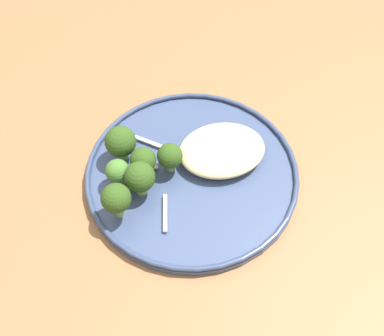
# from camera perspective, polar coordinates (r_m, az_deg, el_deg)

# --- Properties ---
(ground) EXTENTS (6.00, 6.00, 0.00)m
(ground) POSITION_cam_1_polar(r_m,az_deg,el_deg) (1.32, 0.36, -17.42)
(ground) COLOR #665B51
(wooden_dining_table) EXTENTS (1.40, 1.00, 0.74)m
(wooden_dining_table) POSITION_cam_1_polar(r_m,az_deg,el_deg) (0.72, 0.63, -1.27)
(wooden_dining_table) COLOR brown
(wooden_dining_table) RESTS_ON ground
(dinner_plate) EXTENTS (0.29, 0.29, 0.02)m
(dinner_plate) POSITION_cam_1_polar(r_m,az_deg,el_deg) (0.62, 0.00, -0.61)
(dinner_plate) COLOR #38476B
(dinner_plate) RESTS_ON wooden_dining_table
(noodle_bed) EXTENTS (0.12, 0.09, 0.03)m
(noodle_bed) POSITION_cam_1_polar(r_m,az_deg,el_deg) (0.62, 3.81, 2.28)
(noodle_bed) COLOR beige
(noodle_bed) RESTS_ON dinner_plate
(seared_scallop_half_hidden) EXTENTS (0.03, 0.03, 0.02)m
(seared_scallop_half_hidden) POSITION_cam_1_polar(r_m,az_deg,el_deg) (0.64, 6.20, 3.75)
(seared_scallop_half_hidden) COLOR #DBB77A
(seared_scallop_half_hidden) RESTS_ON dinner_plate
(seared_scallop_large_seared) EXTENTS (0.03, 0.03, 0.01)m
(seared_scallop_large_seared) POSITION_cam_1_polar(r_m,az_deg,el_deg) (0.63, 6.30, 2.12)
(seared_scallop_large_seared) COLOR #E5C689
(seared_scallop_large_seared) RESTS_ON dinner_plate
(seared_scallop_right_edge) EXTENTS (0.03, 0.03, 0.02)m
(seared_scallop_right_edge) POSITION_cam_1_polar(r_m,az_deg,el_deg) (0.63, 4.02, 3.19)
(seared_scallop_right_edge) COLOR beige
(seared_scallop_right_edge) RESTS_ON dinner_plate
(seared_scallop_on_noodles) EXTENTS (0.03, 0.03, 0.02)m
(seared_scallop_on_noodles) POSITION_cam_1_polar(r_m,az_deg,el_deg) (0.63, 1.83, 3.47)
(seared_scallop_on_noodles) COLOR #E5C689
(seared_scallop_on_noodles) RESTS_ON dinner_plate
(seared_scallop_rear_pale) EXTENTS (0.02, 0.02, 0.01)m
(seared_scallop_rear_pale) POSITION_cam_1_polar(r_m,az_deg,el_deg) (0.62, 3.67, 1.69)
(seared_scallop_rear_pale) COLOR #DBB77A
(seared_scallop_rear_pale) RESTS_ON dinner_plate
(seared_scallop_center_golden) EXTENTS (0.03, 0.03, 0.02)m
(seared_scallop_center_golden) POSITION_cam_1_polar(r_m,az_deg,el_deg) (0.62, 0.78, 1.93)
(seared_scallop_center_golden) COLOR #DBB77A
(seared_scallop_center_golden) RESTS_ON dinner_plate
(broccoli_floret_tall_stalk) EXTENTS (0.04, 0.04, 0.06)m
(broccoli_floret_tall_stalk) POSITION_cam_1_polar(r_m,az_deg,el_deg) (0.61, -9.06, 3.49)
(broccoli_floret_tall_stalk) COLOR #7A994C
(broccoli_floret_tall_stalk) RESTS_ON dinner_plate
(broccoli_floret_split_head) EXTENTS (0.04, 0.04, 0.06)m
(broccoli_floret_split_head) POSITION_cam_1_polar(r_m,az_deg,el_deg) (0.55, -9.58, -3.86)
(broccoli_floret_split_head) COLOR #89A356
(broccoli_floret_split_head) RESTS_ON dinner_plate
(broccoli_floret_beside_noodles) EXTENTS (0.03, 0.03, 0.05)m
(broccoli_floret_beside_noodles) POSITION_cam_1_polar(r_m,az_deg,el_deg) (0.60, -2.82, 1.48)
(broccoli_floret_beside_noodles) COLOR #7A994C
(broccoli_floret_beside_noodles) RESTS_ON dinner_plate
(broccoli_floret_center_pile) EXTENTS (0.03, 0.03, 0.05)m
(broccoli_floret_center_pile) POSITION_cam_1_polar(r_m,az_deg,el_deg) (0.59, -6.21, 0.87)
(broccoli_floret_center_pile) COLOR #7A994C
(broccoli_floret_center_pile) RESTS_ON dinner_plate
(broccoli_floret_right_tilted) EXTENTS (0.04, 0.04, 0.05)m
(broccoli_floret_right_tilted) POSITION_cam_1_polar(r_m,az_deg,el_deg) (0.57, -6.62, -1.21)
(broccoli_floret_right_tilted) COLOR #7A994C
(broccoli_floret_right_tilted) RESTS_ON dinner_plate
(broccoli_floret_left_leaning) EXTENTS (0.03, 0.03, 0.05)m
(broccoli_floret_left_leaning) POSITION_cam_1_polar(r_m,az_deg,el_deg) (0.59, -9.39, -0.48)
(broccoli_floret_left_leaning) COLOR #7A994C
(broccoli_floret_left_leaning) RESTS_ON dinner_plate
(onion_sliver_curled_piece) EXTENTS (0.05, 0.04, 0.00)m
(onion_sliver_curled_piece) POSITION_cam_1_polar(r_m,az_deg,el_deg) (0.64, -4.94, 3.08)
(onion_sliver_curled_piece) COLOR silver
(onion_sliver_curled_piece) RESTS_ON dinner_plate
(onion_sliver_short_strip) EXTENTS (0.02, 0.05, 0.00)m
(onion_sliver_short_strip) POSITION_cam_1_polar(r_m,az_deg,el_deg) (0.58, -3.42, -5.68)
(onion_sliver_short_strip) COLOR silver
(onion_sliver_short_strip) RESTS_ON dinner_plate
(onion_sliver_long_sliver) EXTENTS (0.05, 0.01, 0.00)m
(onion_sliver_long_sliver) POSITION_cam_1_polar(r_m,az_deg,el_deg) (0.62, -6.48, -0.01)
(onion_sliver_long_sliver) COLOR silver
(onion_sliver_long_sliver) RESTS_ON dinner_plate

